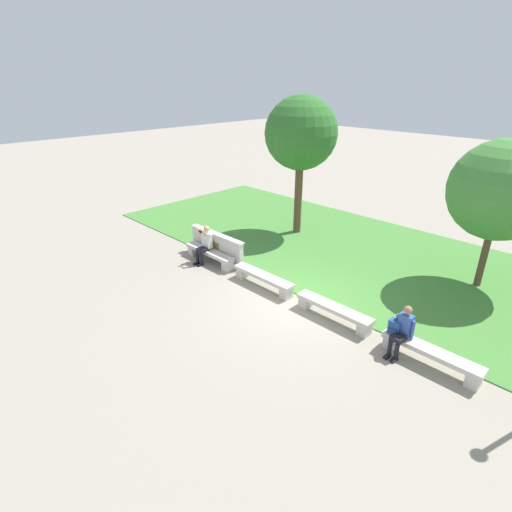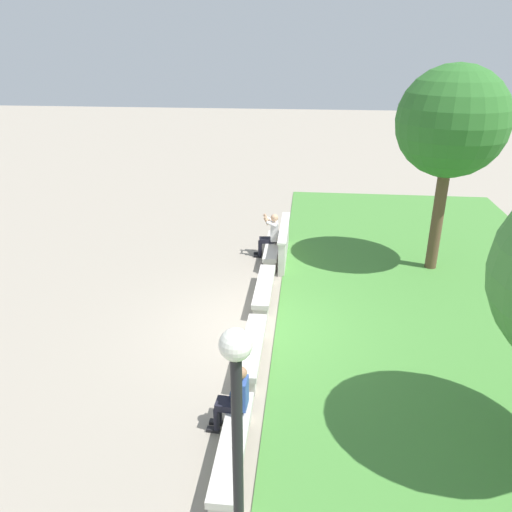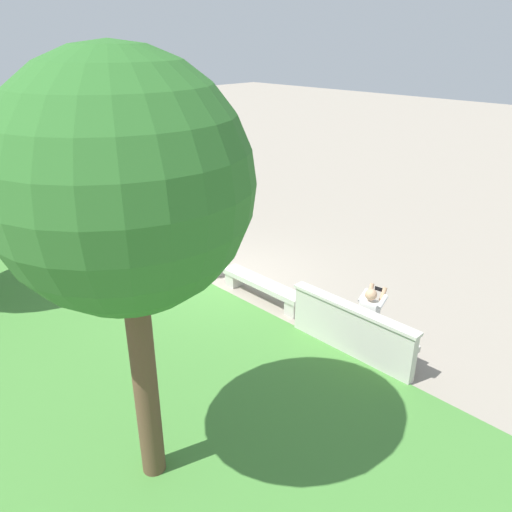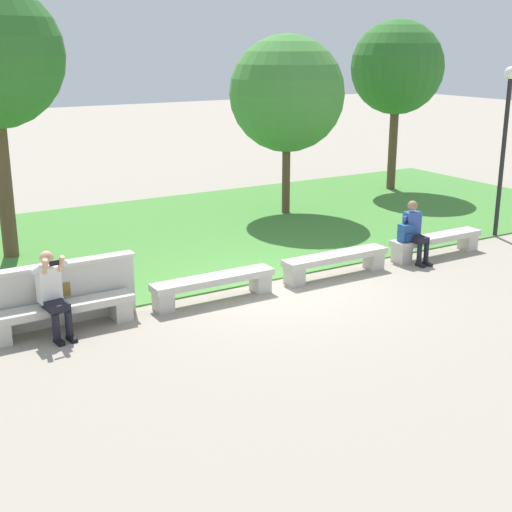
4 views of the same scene
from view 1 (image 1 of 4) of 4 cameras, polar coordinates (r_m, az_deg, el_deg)
ground_plane at (r=11.89m, az=5.66°, el=-6.60°), size 80.00×80.00×0.00m
grass_strip at (r=15.19m, az=16.30°, el=-0.32°), size 22.22×8.00×0.03m
bench_main at (r=14.29m, az=-6.62°, el=0.27°), size 2.27×0.40×0.45m
bench_near at (r=12.51m, az=1.04°, el=-3.22°), size 2.27×0.40×0.45m
bench_mid at (r=11.08m, az=11.04°, el=-7.63°), size 2.27×0.40×0.45m
bench_far at (r=10.15m, az=23.68°, el=-12.75°), size 2.27×0.40×0.45m
backrest_wall_with_plaque at (r=14.40m, az=-5.61°, el=1.41°), size 2.66×0.24×1.01m
person_photographer at (r=14.19m, az=-7.32°, el=1.93°), size 0.50×0.75×1.32m
person_distant at (r=10.09m, az=20.19°, el=-9.83°), size 0.48×0.69×1.26m
backpack at (r=10.20m, az=19.21°, el=-9.59°), size 0.28×0.24×0.43m
tree_behind_wall at (r=13.56m, az=31.58°, el=7.96°), size 2.92×2.92×4.56m
tree_left_background at (r=16.23m, az=6.45°, el=16.92°), size 2.83×2.83×5.50m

